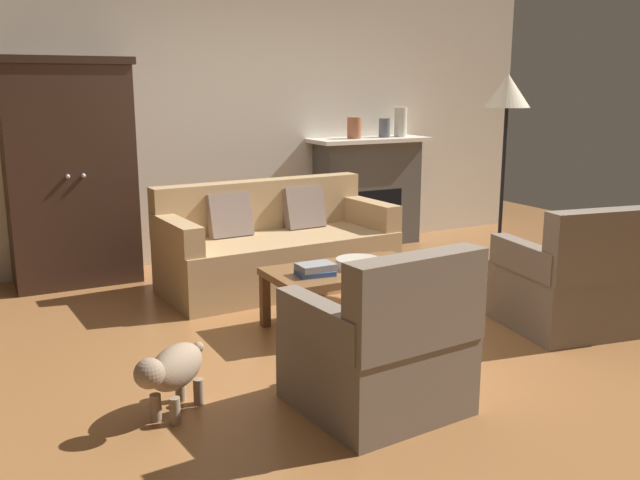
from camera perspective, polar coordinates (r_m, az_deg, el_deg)
ground_plane at (r=4.77m, az=2.43°, el=-7.74°), size 9.60×9.60×0.00m
back_wall at (r=6.80m, az=-8.51°, el=10.28°), size 7.20×0.10×2.80m
fireplace at (r=7.32m, az=3.91°, el=4.01°), size 1.26×0.48×1.12m
armoire at (r=6.18m, az=-19.69°, el=5.19°), size 1.06×0.57×1.87m
couch at (r=5.83m, az=-3.61°, el=-0.71°), size 1.96×0.95×0.86m
coffee_table at (r=4.84m, az=2.25°, el=-2.89°), size 1.10×0.60×0.42m
fruit_bowl at (r=4.83m, az=3.13°, el=-1.88°), size 0.31×0.31×0.06m
book_stack at (r=4.63m, az=-0.38°, el=-2.40°), size 0.26×0.20×0.08m
mantel_vase_terracotta at (r=7.15m, az=2.82°, el=9.12°), size 0.15×0.15×0.21m
mantel_vase_slate at (r=7.34m, az=5.27°, el=9.10°), size 0.12×0.12×0.19m
mantel_vase_cream at (r=7.44m, az=6.59°, el=9.54°), size 0.13×0.13×0.30m
armchair_near_left at (r=3.64m, az=5.05°, el=-9.07°), size 0.84×0.84×0.88m
armchair_near_right at (r=5.08m, az=19.71°, el=-3.48°), size 0.89×0.89×0.88m
floor_lamp at (r=5.85m, az=15.00°, el=10.67°), size 0.36×0.36×1.74m
dog at (r=3.67m, az=-11.91°, el=-10.32°), size 0.47×0.45×0.39m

